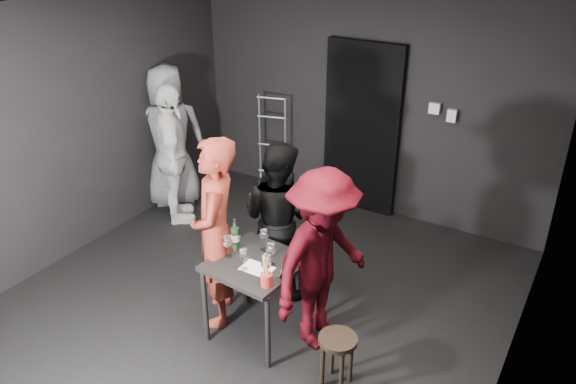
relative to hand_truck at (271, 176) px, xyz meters
The scene contains 26 objects.
floor 2.52m from the hand_truck, 62.06° to the right, with size 4.50×5.00×0.02m, color black.
ceiling 3.52m from the hand_truck, 62.06° to the right, with size 4.50×5.00×0.02m, color silver.
wall_back 1.65m from the hand_truck, 13.34° to the left, with size 4.50×0.04×2.70m, color black.
wall_left 2.71m from the hand_truck, 115.77° to the right, with size 0.04×5.00×2.70m, color black.
wall_right 4.23m from the hand_truck, 32.94° to the right, with size 0.04×5.00×2.70m, color black.
doorway 1.45m from the hand_truck, 10.55° to the left, with size 0.95×0.10×2.10m, color black.
wallbox_upper 2.38m from the hand_truck, ahead, with size 0.12×0.06×0.12m, color #B7B7B2.
wallbox_lower 2.53m from the hand_truck, ahead, with size 0.10×0.06×0.14m, color #B7B7B2.
hand_truck is the anchor object (origin of this frame).
tasting_table 2.88m from the hand_truck, 59.80° to the right, with size 0.72×0.72×0.75m.
stool 3.53m from the hand_truck, 48.94° to the right, with size 0.31×0.31×0.47m.
server_red 2.77m from the hand_truck, 67.64° to the right, with size 0.76×0.50×2.10m, color maroon.
woman_black 2.21m from the hand_truck, 55.41° to the right, with size 0.78×0.43×1.60m, color black.
man_maroon 3.05m from the hand_truck, 49.07° to the right, with size 1.15×0.53×1.78m, color #3A030B.
bystander_cream 1.54m from the hand_truck, 114.52° to the right, with size 1.13×0.54×1.92m, color white.
bystander_grey 1.53m from the hand_truck, 135.20° to the right, with size 1.06×0.58×2.17m, color slate.
tasting_mat 3.00m from the hand_truck, 59.48° to the right, with size 0.26×0.18×0.00m, color white.
wine_glass_a 2.85m from the hand_truck, 64.75° to the right, with size 0.08×0.08×0.22m, color white, non-canonical shape.
wine_glass_b 2.72m from the hand_truck, 63.69° to the right, with size 0.07×0.07×0.20m, color white, non-canonical shape.
wine_glass_c 2.73m from the hand_truck, 58.49° to the right, with size 0.08×0.08×0.22m, color white, non-canonical shape.
wine_glass_d 3.03m from the hand_truck, 61.51° to the right, with size 0.08×0.08×0.21m, color white, non-canonical shape.
wine_glass_e 3.16m from the hand_truck, 57.94° to the right, with size 0.08×0.08×0.22m, color white, non-canonical shape.
wine_glass_f 2.96m from the hand_truck, 57.27° to the right, with size 0.08×0.08×0.22m, color white, non-canonical shape.
wine_bottle 2.73m from the hand_truck, 63.92° to the right, with size 0.07×0.07×0.30m.
breadstick_cup 3.25m from the hand_truck, 57.86° to the right, with size 0.10×0.10×0.30m.
reserved_card 3.09m from the hand_truck, 55.50° to the right, with size 0.07×0.12×0.09m, color white, non-canonical shape.
Camera 1 is at (2.54, -3.51, 3.39)m, focal length 35.00 mm.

